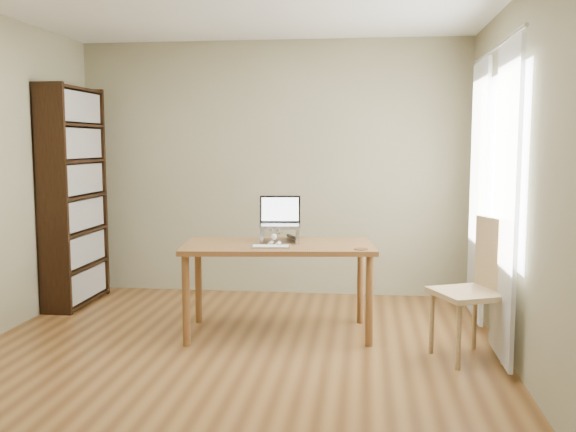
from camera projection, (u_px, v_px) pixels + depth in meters
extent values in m
cube|color=#593617|center=(227.00, 366.00, 4.54)|extent=(4.00, 4.50, 0.02)
cube|color=#847D59|center=(273.00, 169.00, 6.62)|extent=(4.00, 0.02, 2.60)
cube|color=#847D59|center=(80.00, 221.00, 2.16)|extent=(4.00, 0.02, 2.60)
cube|color=#847D59|center=(529.00, 184.00, 4.15)|extent=(0.02, 4.50, 2.60)
cube|color=white|center=(500.00, 164.00, 4.93)|extent=(0.01, 1.80, 1.40)
cube|color=black|center=(52.00, 200.00, 5.75)|extent=(0.30, 0.04, 2.10)
cube|color=black|center=(92.00, 193.00, 6.60)|extent=(0.30, 0.04, 2.10)
cube|color=black|center=(60.00, 196.00, 6.19)|extent=(0.02, 0.90, 2.10)
cube|color=black|center=(77.00, 300.00, 6.29)|extent=(0.30, 0.84, 0.02)
cube|color=black|center=(80.00, 283.00, 6.26)|extent=(0.20, 0.78, 0.28)
cube|color=black|center=(76.00, 266.00, 6.25)|extent=(0.30, 0.84, 0.03)
cube|color=black|center=(78.00, 249.00, 6.23)|extent=(0.20, 0.78, 0.28)
cube|color=black|center=(75.00, 231.00, 6.21)|extent=(0.30, 0.84, 0.02)
cube|color=black|center=(77.00, 214.00, 6.19)|extent=(0.20, 0.78, 0.28)
cube|color=black|center=(73.00, 196.00, 6.17)|extent=(0.30, 0.84, 0.02)
cube|color=black|center=(76.00, 179.00, 6.15)|extent=(0.20, 0.78, 0.28)
cube|color=black|center=(72.00, 161.00, 6.13)|extent=(0.30, 0.84, 0.02)
cube|color=black|center=(74.00, 143.00, 6.11)|extent=(0.20, 0.78, 0.28)
cube|color=black|center=(71.00, 125.00, 6.09)|extent=(0.30, 0.84, 0.02)
cube|color=black|center=(73.00, 107.00, 6.07)|extent=(0.20, 0.78, 0.28)
cube|color=black|center=(69.00, 89.00, 6.06)|extent=(0.30, 0.84, 0.03)
cube|color=silver|center=(506.00, 203.00, 4.43)|extent=(0.03, 0.70, 2.20)
cube|color=silver|center=(478.00, 191.00, 5.51)|extent=(0.03, 0.70, 2.20)
cylinder|color=silver|center=(496.00, 47.00, 4.84)|extent=(0.03, 1.90, 0.03)
cube|color=brown|center=(278.00, 246.00, 5.20)|extent=(1.61, 0.93, 0.04)
cylinder|color=brown|center=(204.00, 281.00, 5.65)|extent=(0.06, 0.06, 0.71)
cylinder|color=brown|center=(365.00, 285.00, 5.48)|extent=(0.06, 0.06, 0.71)
cylinder|color=brown|center=(184.00, 298.00, 5.01)|extent=(0.06, 0.06, 0.71)
cylinder|color=brown|center=(365.00, 304.00, 4.84)|extent=(0.06, 0.06, 0.71)
cube|color=silver|center=(262.00, 235.00, 5.29)|extent=(0.03, 0.25, 0.12)
cube|color=silver|center=(297.00, 235.00, 5.25)|extent=(0.03, 0.25, 0.12)
cube|color=silver|center=(280.00, 227.00, 5.26)|extent=(0.32, 0.25, 0.01)
cube|color=silver|center=(280.00, 225.00, 5.26)|extent=(0.36, 0.27, 0.02)
cube|color=black|center=(282.00, 209.00, 5.38)|extent=(0.34, 0.09, 0.22)
cube|color=white|center=(282.00, 209.00, 5.38)|extent=(0.31, 0.07, 0.19)
cube|color=silver|center=(271.00, 247.00, 4.98)|extent=(0.31, 0.15, 0.02)
cube|color=white|center=(271.00, 246.00, 4.98)|extent=(0.28, 0.13, 0.00)
cylinder|color=brown|center=(361.00, 249.00, 4.92)|extent=(0.11, 0.11, 0.01)
ellipsoid|color=#494239|center=(279.00, 233.00, 5.30)|extent=(0.18, 0.40, 0.14)
ellipsoid|color=#494239|center=(281.00, 232.00, 5.41)|extent=(0.16, 0.17, 0.13)
ellipsoid|color=#494239|center=(276.00, 234.00, 5.11)|extent=(0.10, 0.10, 0.10)
ellipsoid|color=silver|center=(276.00, 238.00, 5.15)|extent=(0.09, 0.09, 0.08)
sphere|color=silver|center=(275.00, 237.00, 5.08)|extent=(0.05, 0.05, 0.05)
cone|color=#494239|center=(272.00, 228.00, 5.11)|extent=(0.03, 0.04, 0.04)
cone|color=#494239|center=(279.00, 229.00, 5.11)|extent=(0.03, 0.04, 0.04)
cylinder|color=silver|center=(272.00, 243.00, 5.11)|extent=(0.03, 0.09, 0.03)
cylinder|color=silver|center=(279.00, 244.00, 5.10)|extent=(0.03, 0.09, 0.03)
cylinder|color=#494239|center=(292.00, 237.00, 5.42)|extent=(0.14, 0.21, 0.03)
cube|color=tan|center=(468.00, 294.00, 4.61)|extent=(0.60, 0.60, 0.04)
cylinder|color=tan|center=(444.00, 333.00, 4.48)|extent=(0.04, 0.04, 0.48)
cylinder|color=tan|center=(498.00, 335.00, 4.44)|extent=(0.04, 0.04, 0.48)
cylinder|color=tan|center=(438.00, 319.00, 4.84)|extent=(0.04, 0.04, 0.48)
cylinder|color=tan|center=(488.00, 320.00, 4.80)|extent=(0.04, 0.04, 0.48)
cube|color=tan|center=(499.00, 257.00, 4.56)|extent=(0.20, 0.41, 0.54)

